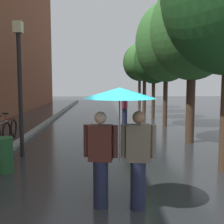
# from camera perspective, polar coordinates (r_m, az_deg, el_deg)

# --- Properties ---
(kerb_strip) EXTENTS (0.30, 36.00, 0.12)m
(kerb_strip) POSITION_cam_1_polar(r_m,az_deg,el_deg) (14.48, -13.68, -2.46)
(kerb_strip) COLOR slate
(kerb_strip) RESTS_ON ground
(street_tree_1) EXTENTS (2.95, 2.95, 5.75)m
(street_tree_1) POSITION_cam_1_polar(r_m,az_deg,el_deg) (10.46, 16.15, 15.79)
(street_tree_1) COLOR #473323
(street_tree_1) RESTS_ON ground
(street_tree_2) EXTENTS (3.00, 3.00, 6.01)m
(street_tree_2) POSITION_cam_1_polar(r_m,az_deg,el_deg) (14.12, 11.07, 13.78)
(street_tree_2) COLOR #473323
(street_tree_2) RESTS_ON ground
(street_tree_3) EXTENTS (2.36, 2.36, 4.95)m
(street_tree_3) POSITION_cam_1_polar(r_m,az_deg,el_deg) (16.99, 8.56, 10.53)
(street_tree_3) COLOR #473323
(street_tree_3) RESTS_ON ground
(street_tree_4) EXTENTS (2.84, 2.84, 5.11)m
(street_tree_4) POSITION_cam_1_polar(r_m,az_deg,el_deg) (20.29, 6.70, 10.25)
(street_tree_4) COLOR #473323
(street_tree_4) RESTS_ON ground
(street_tree_5) EXTENTS (2.83, 2.83, 5.41)m
(street_tree_5) POSITION_cam_1_polar(r_m,az_deg,el_deg) (23.91, 5.70, 10.03)
(street_tree_5) COLOR #473323
(street_tree_5) RESTS_ON ground
(parked_bicycle_6) EXTENTS (1.08, 0.71, 0.96)m
(parked_bicycle_6) POSITION_cam_1_polar(r_m,az_deg,el_deg) (12.03, -21.77, -2.91)
(parked_bicycle_6) COLOR black
(parked_bicycle_6) RESTS_ON ground
(couple_under_umbrella) EXTENTS (1.23, 1.23, 2.07)m
(couple_under_umbrella) POSITION_cam_1_polar(r_m,az_deg,el_deg) (4.70, 1.54, -2.79)
(couple_under_umbrella) COLOR #1E233D
(couple_under_umbrella) RESTS_ON ground
(street_lamp_post) EXTENTS (0.24, 0.24, 3.86)m
(street_lamp_post) POSITION_cam_1_polar(r_m,az_deg,el_deg) (8.42, -18.34, 6.59)
(street_lamp_post) COLOR black
(street_lamp_post) RESTS_ON ground
(litter_bin) EXTENTS (0.44, 0.44, 0.85)m
(litter_bin) POSITION_cam_1_polar(r_m,az_deg,el_deg) (7.26, -21.27, -8.19)
(litter_bin) COLOR #1E4C28
(litter_bin) RESTS_ON ground
(pedestrian_walking_midground) EXTENTS (0.32, 0.57, 1.75)m
(pedestrian_walking_midground) POSITION_cam_1_polar(r_m,az_deg,el_deg) (13.90, 2.59, 0.83)
(pedestrian_walking_midground) COLOR #1E233D
(pedestrian_walking_midground) RESTS_ON ground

